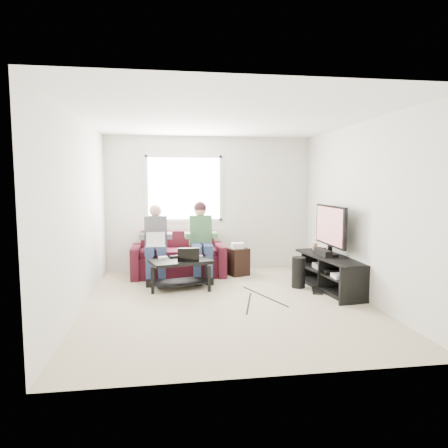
{
  "coord_description": "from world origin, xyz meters",
  "views": [
    {
      "loc": [
        -0.84,
        -5.54,
        1.72
      ],
      "look_at": [
        0.04,
        0.6,
        1.07
      ],
      "focal_mm": 32.0,
      "sensor_mm": 36.0,
      "label": 1
    }
  ],
  "objects_px": {
    "sofa": "(178,259)",
    "tv": "(330,227)",
    "coffee_table": "(181,267)",
    "tv_stand": "(332,275)",
    "subwoofer": "(298,272)",
    "end_table": "(238,261)"
  },
  "relations": [
    {
      "from": "tv_stand",
      "to": "subwoofer",
      "type": "distance_m",
      "value": 0.53
    },
    {
      "from": "sofa",
      "to": "tv_stand",
      "type": "distance_m",
      "value": 2.78
    },
    {
      "from": "sofa",
      "to": "tv_stand",
      "type": "bearing_deg",
      "value": -29.9
    },
    {
      "from": "tv_stand",
      "to": "tv",
      "type": "relative_size",
      "value": 1.54
    },
    {
      "from": "tv",
      "to": "end_table",
      "type": "distance_m",
      "value": 1.87
    },
    {
      "from": "coffee_table",
      "to": "end_table",
      "type": "height_order",
      "value": "end_table"
    },
    {
      "from": "coffee_table",
      "to": "tv_stand",
      "type": "height_order",
      "value": "tv_stand"
    },
    {
      "from": "coffee_table",
      "to": "tv",
      "type": "xyz_separation_m",
      "value": [
        2.4,
        -0.32,
        0.65
      ]
    },
    {
      "from": "sofa",
      "to": "end_table",
      "type": "height_order",
      "value": "sofa"
    },
    {
      "from": "subwoofer",
      "to": "end_table",
      "type": "relative_size",
      "value": 0.83
    },
    {
      "from": "sofa",
      "to": "tv",
      "type": "distance_m",
      "value": 2.82
    },
    {
      "from": "sofa",
      "to": "subwoofer",
      "type": "relative_size",
      "value": 3.37
    },
    {
      "from": "tv",
      "to": "end_table",
      "type": "xyz_separation_m",
      "value": [
        -1.31,
        1.12,
        -0.73
      ]
    },
    {
      "from": "sofa",
      "to": "tv",
      "type": "bearing_deg",
      "value": -28.11
    },
    {
      "from": "tv",
      "to": "subwoofer",
      "type": "distance_m",
      "value": 0.9
    },
    {
      "from": "tv_stand",
      "to": "tv",
      "type": "xyz_separation_m",
      "value": [
        -0.0,
        0.1,
        0.76
      ]
    },
    {
      "from": "tv",
      "to": "subwoofer",
      "type": "relative_size",
      "value": 2.19
    },
    {
      "from": "end_table",
      "to": "tv_stand",
      "type": "bearing_deg",
      "value": -42.8
    },
    {
      "from": "coffee_table",
      "to": "tv",
      "type": "bearing_deg",
      "value": -7.48
    },
    {
      "from": "sofa",
      "to": "tv",
      "type": "xyz_separation_m",
      "value": [
        2.41,
        -1.29,
        0.7
      ]
    },
    {
      "from": "tv_stand",
      "to": "tv",
      "type": "height_order",
      "value": "tv"
    },
    {
      "from": "sofa",
      "to": "tv_stand",
      "type": "xyz_separation_m",
      "value": [
        2.41,
        -1.39,
        -0.06
      ]
    }
  ]
}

